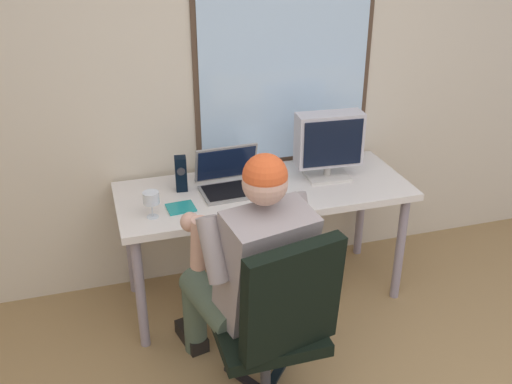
{
  "coord_description": "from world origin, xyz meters",
  "views": [
    {
      "loc": [
        -0.88,
        -0.88,
        2.15
      ],
      "look_at": [
        -0.15,
        1.52,
        0.9
      ],
      "focal_mm": 41.14,
      "sensor_mm": 36.0,
      "label": 1
    }
  ],
  "objects": [
    {
      "name": "office_chair",
      "position": [
        -0.2,
        1.02,
        0.54
      ],
      "size": [
        0.54,
        0.54,
        0.96
      ],
      "color": "black",
      "rests_on": "ground"
    },
    {
      "name": "desk_speaker",
      "position": [
        -0.43,
        2.03,
        0.81
      ],
      "size": [
        0.07,
        0.08,
        0.2
      ],
      "color": "black",
      "rests_on": "desk"
    },
    {
      "name": "crt_monitor",
      "position": [
        0.4,
        1.95,
        0.94
      ],
      "size": [
        0.38,
        0.21,
        0.39
      ],
      "color": "beige",
      "rests_on": "desk"
    },
    {
      "name": "desk",
      "position": [
        0.01,
        1.92,
        0.64
      ],
      "size": [
        1.63,
        0.65,
        0.71
      ],
      "color": "gray",
      "rests_on": "ground"
    },
    {
      "name": "laptop",
      "position": [
        -0.17,
        1.98,
        0.77
      ],
      "size": [
        0.37,
        0.31,
        0.23
      ],
      "color": "gray",
      "rests_on": "desk"
    },
    {
      "name": "wall_rear",
      "position": [
        0.01,
        2.3,
        1.31
      ],
      "size": [
        5.47,
        0.08,
        2.62
      ],
      "color": "beige",
      "rests_on": "ground"
    },
    {
      "name": "wine_glass",
      "position": [
        -0.63,
        1.76,
        0.82
      ],
      "size": [
        0.08,
        0.08,
        0.14
      ],
      "color": "silver",
      "rests_on": "desk"
    },
    {
      "name": "cd_case",
      "position": [
        -0.48,
        1.81,
        0.72
      ],
      "size": [
        0.15,
        0.13,
        0.01
      ],
      "color": "teal",
      "rests_on": "desk"
    },
    {
      "name": "person_seated",
      "position": [
        -0.25,
        1.28,
        0.65
      ],
      "size": [
        0.61,
        0.85,
        1.25
      ],
      "color": "#485846",
      "rests_on": "ground"
    }
  ]
}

